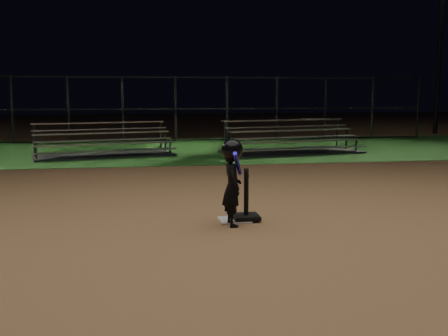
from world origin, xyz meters
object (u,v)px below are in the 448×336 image
at_px(home_plate, 234,220).
at_px(bleacher_right, 292,146).
at_px(bleacher_left, 103,149).
at_px(batting_tee, 246,210).
at_px(light_pole_right, 442,23).
at_px(child_batter, 232,180).

xyz_separation_m(home_plate, bleacher_right, (3.32, 8.46, 0.20)).
xyz_separation_m(bleacher_left, bleacher_right, (5.78, -0.17, 0.01)).
distance_m(home_plate, batting_tee, 0.23).
height_order(bleacher_right, light_pole_right, light_pole_right).
bearing_deg(home_plate, batting_tee, -1.38).
bearing_deg(home_plate, bleacher_left, 105.94).
xyz_separation_m(batting_tee, bleacher_left, (-2.64, 8.63, 0.04)).
bearing_deg(light_pole_right, bleacher_left, -156.41).
bearing_deg(child_batter, bleacher_right, -27.13).
relative_size(child_batter, bleacher_right, 0.28).
distance_m(home_plate, light_pole_right, 19.79).
xyz_separation_m(child_batter, bleacher_left, (-2.38, 8.91, -0.46)).
relative_size(home_plate, bleacher_right, 0.10).
xyz_separation_m(bleacher_left, light_pole_right, (14.46, 6.32, 4.74)).
height_order(child_batter, bleacher_left, child_batter).
bearing_deg(light_pole_right, batting_tee, -128.35).
bearing_deg(child_batter, home_plate, -22.46).
relative_size(home_plate, bleacher_left, 0.10).
height_order(child_batter, bleacher_right, child_batter).
distance_m(child_batter, bleacher_right, 9.39).
relative_size(batting_tee, bleacher_left, 0.17).
bearing_deg(home_plate, child_batter, -106.58).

